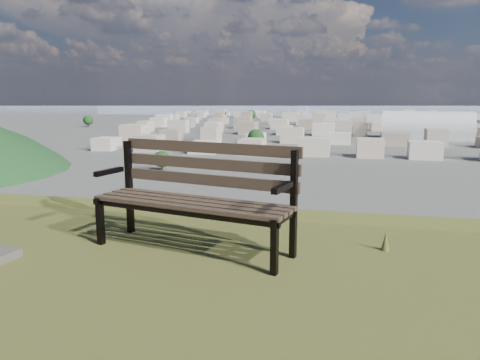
# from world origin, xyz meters

# --- Properties ---
(park_bench) EXTENTS (1.94, 0.99, 0.97)m
(park_bench) POSITION_xyz_m (0.69, 2.90, 25.55)
(park_bench) COLOR #433326
(park_bench) RESTS_ON hilltop_mesa
(arena) EXTENTS (52.71, 27.94, 21.23)m
(arena) POSITION_xyz_m (48.69, 291.86, 5.00)
(arena) COLOR silver
(arena) RESTS_ON ground
(city_blocks) EXTENTS (395.00, 361.00, 7.00)m
(city_blocks) POSITION_xyz_m (0.00, 394.44, 3.50)
(city_blocks) COLOR beige
(city_blocks) RESTS_ON ground
(city_trees) EXTENTS (406.52, 387.20, 9.98)m
(city_trees) POSITION_xyz_m (-26.39, 319.00, 4.83)
(city_trees) COLOR #36241B
(city_trees) RESTS_ON ground
(bay_water) EXTENTS (2400.00, 700.00, 0.12)m
(bay_water) POSITION_xyz_m (0.00, 900.00, 0.00)
(bay_water) COLOR #8191A5
(bay_water) RESTS_ON ground
(far_hills) EXTENTS (2050.00, 340.00, 60.00)m
(far_hills) POSITION_xyz_m (-60.92, 1402.93, 25.47)
(far_hills) COLOR #8D98AF
(far_hills) RESTS_ON ground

